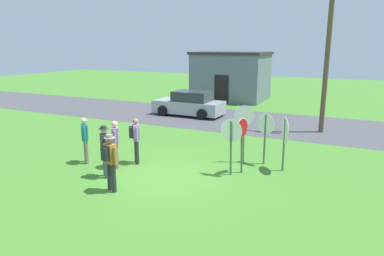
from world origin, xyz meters
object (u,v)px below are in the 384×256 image
stop_sign_leaning_left (231,138)px  person_in_blue (85,138)px  person_on_left (110,159)px  person_in_dark_shirt (105,148)px  parked_car_on_street (190,104)px  stop_sign_rear_left (244,124)px  person_holding_notes (115,142)px  utility_pole (328,52)px  stop_sign_tallest (265,130)px  stop_sign_low_front (242,136)px  stop_sign_center_cluster (285,135)px  person_with_sunhat (136,137)px

stop_sign_leaning_left → person_in_blue: 5.34m
person_on_left → person_in_dark_shirt: bearing=135.9°
parked_car_on_street → stop_sign_leaning_left: bearing=-56.8°
stop_sign_rear_left → person_holding_notes: size_ratio=1.27×
person_holding_notes → person_in_dark_shirt: bearing=-73.6°
utility_pole → stop_sign_tallest: (-1.39, -6.01, -2.63)m
person_in_dark_shirt → person_holding_notes: person_in_dark_shirt is taller
utility_pole → person_on_left: (-4.88, -10.41, -2.90)m
stop_sign_leaning_left → stop_sign_low_front: bearing=56.7°
parked_car_on_street → stop_sign_low_front: 10.29m
stop_sign_center_cluster → person_holding_notes: 5.85m
stop_sign_low_front → utility_pole: bearing=75.5°
stop_sign_rear_left → person_in_blue: size_ratio=1.27×
stop_sign_low_front → person_on_left: size_ratio=1.10×
stop_sign_tallest → stop_sign_leaning_left: bearing=-114.3°
utility_pole → person_holding_notes: bearing=-125.0°
stop_sign_tallest → person_holding_notes: (-4.65, -2.62, -0.34)m
stop_sign_tallest → person_with_sunhat: (-4.27, -1.94, -0.31)m
stop_sign_low_front → person_in_blue: stop_sign_low_front is taller
utility_pole → person_in_dark_shirt: size_ratio=4.30×
person_on_left → person_in_blue: bearing=145.4°
stop_sign_tallest → person_on_left: stop_sign_tallest is taller
stop_sign_leaning_left → person_in_blue: stop_sign_leaning_left is taller
stop_sign_tallest → person_with_sunhat: 4.70m
person_with_sunhat → person_on_left: (0.78, -2.45, 0.03)m
stop_sign_leaning_left → utility_pole: bearing=74.4°
stop_sign_tallest → stop_sign_leaning_left: 1.77m
stop_sign_center_cluster → person_in_dark_shirt: bearing=-149.1°
utility_pole → person_on_left: utility_pole is taller
utility_pole → parked_car_on_street: bearing=171.9°
stop_sign_rear_left → stop_sign_center_cluster: bearing=-11.1°
stop_sign_center_cluster → stop_sign_leaning_left: bearing=-142.1°
stop_sign_center_cluster → person_with_sunhat: bearing=-163.5°
stop_sign_leaning_left → person_with_sunhat: bearing=-174.8°
parked_car_on_street → person_in_blue: (0.50, -9.82, 0.26)m
stop_sign_tallest → parked_car_on_street: bearing=132.2°
utility_pole → person_with_sunhat: bearing=-125.4°
stop_sign_tallest → person_holding_notes: size_ratio=1.12×
stop_sign_center_cluster → stop_sign_tallest: 0.89m
stop_sign_tallest → person_on_left: 5.61m
stop_sign_rear_left → person_in_dark_shirt: bearing=-137.0°
person_with_sunhat → stop_sign_rear_left: bearing=27.0°
parked_car_on_street → stop_sign_tallest: (6.46, -7.13, 0.60)m
stop_sign_tallest → stop_sign_low_front: size_ratio=1.00×
person_in_dark_shirt → person_on_left: same height
person_in_dark_shirt → person_in_blue: person_in_dark_shirt is taller
stop_sign_leaning_left → person_on_left: 3.92m
stop_sign_rear_left → stop_sign_leaning_left: 1.48m
person_in_dark_shirt → person_on_left: (0.90, -0.87, 0.03)m
stop_sign_rear_left → stop_sign_tallest: (0.75, 0.15, -0.17)m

